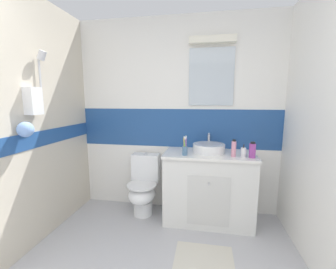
{
  "coord_description": "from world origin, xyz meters",
  "views": [
    {
      "loc": [
        0.38,
        -0.4,
        1.46
      ],
      "look_at": [
        -0.04,
        1.96,
        1.08
      ],
      "focal_mm": 23.15,
      "sensor_mm": 36.0,
      "label": 1
    }
  ],
  "objects_px": {
    "sink_basin": "(209,148)",
    "toothbrush_cup": "(185,150)",
    "mouthwash_bottle": "(252,150)",
    "shampoo_bottle_tall": "(234,149)",
    "toilet": "(144,187)",
    "soap_dispenser": "(243,152)"
  },
  "relations": [
    {
      "from": "sink_basin",
      "to": "mouthwash_bottle",
      "type": "xyz_separation_m",
      "value": [
        0.46,
        -0.17,
        0.03
      ]
    },
    {
      "from": "toilet",
      "to": "sink_basin",
      "type": "bearing_deg",
      "value": 0.74
    },
    {
      "from": "toilet",
      "to": "mouthwash_bottle",
      "type": "relative_size",
      "value": 4.44
    },
    {
      "from": "toilet",
      "to": "shampoo_bottle_tall",
      "type": "xyz_separation_m",
      "value": [
        1.08,
        -0.16,
        0.58
      ]
    },
    {
      "from": "toothbrush_cup",
      "to": "shampoo_bottle_tall",
      "type": "relative_size",
      "value": 1.16
    },
    {
      "from": "toilet",
      "to": "shampoo_bottle_tall",
      "type": "bearing_deg",
      "value": -8.26
    },
    {
      "from": "mouthwash_bottle",
      "to": "shampoo_bottle_tall",
      "type": "xyz_separation_m",
      "value": [
        -0.19,
        0.01,
        0.01
      ]
    },
    {
      "from": "toothbrush_cup",
      "to": "mouthwash_bottle",
      "type": "distance_m",
      "value": 0.73
    },
    {
      "from": "toilet",
      "to": "mouthwash_bottle",
      "type": "height_order",
      "value": "mouthwash_bottle"
    },
    {
      "from": "sink_basin",
      "to": "mouthwash_bottle",
      "type": "height_order",
      "value": "sink_basin"
    },
    {
      "from": "sink_basin",
      "to": "toothbrush_cup",
      "type": "distance_m",
      "value": 0.33
    },
    {
      "from": "soap_dispenser",
      "to": "mouthwash_bottle",
      "type": "height_order",
      "value": "mouthwash_bottle"
    },
    {
      "from": "soap_dispenser",
      "to": "shampoo_bottle_tall",
      "type": "height_order",
      "value": "shampoo_bottle_tall"
    },
    {
      "from": "mouthwash_bottle",
      "to": "shampoo_bottle_tall",
      "type": "relative_size",
      "value": 0.91
    },
    {
      "from": "sink_basin",
      "to": "toothbrush_cup",
      "type": "relative_size",
      "value": 1.9
    },
    {
      "from": "toilet",
      "to": "shampoo_bottle_tall",
      "type": "relative_size",
      "value": 4.04
    },
    {
      "from": "toothbrush_cup",
      "to": "soap_dispenser",
      "type": "distance_m",
      "value": 0.64
    },
    {
      "from": "toilet",
      "to": "soap_dispenser",
      "type": "xyz_separation_m",
      "value": [
        1.18,
        -0.15,
        0.54
      ]
    },
    {
      "from": "toilet",
      "to": "soap_dispenser",
      "type": "bearing_deg",
      "value": -7.37
    },
    {
      "from": "sink_basin",
      "to": "soap_dispenser",
      "type": "relative_size",
      "value": 2.92
    },
    {
      "from": "sink_basin",
      "to": "toilet",
      "type": "relative_size",
      "value": 0.54
    },
    {
      "from": "soap_dispenser",
      "to": "shampoo_bottle_tall",
      "type": "xyz_separation_m",
      "value": [
        -0.1,
        -0.0,
        0.04
      ]
    }
  ]
}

